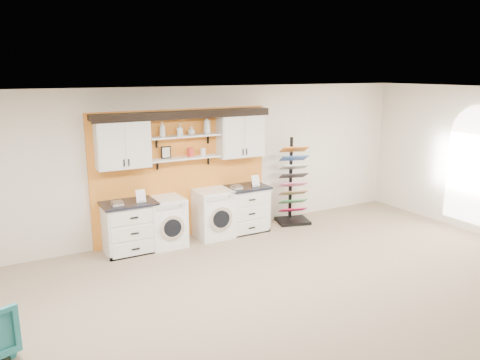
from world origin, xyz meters
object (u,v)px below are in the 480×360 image
base_cabinet_left (130,227)px  dryer (213,213)px  sample_rack (293,197)px  base_cabinet_right (244,209)px  washer (166,222)px

base_cabinet_left → dryer: size_ratio=1.00×
base_cabinet_left → dryer: (1.59, -0.00, 0.01)m
base_cabinet_left → sample_rack: 3.41m
base_cabinet_left → base_cabinet_right: 2.26m
base_cabinet_left → sample_rack: sample_rack is taller
base_cabinet_right → washer: (-1.61, -0.00, -0.01)m
sample_rack → base_cabinet_right: bearing=-164.6°
washer → dryer: (0.94, 0.00, 0.01)m
base_cabinet_left → sample_rack: size_ratio=0.52×
dryer → washer: bearing=180.0°
base_cabinet_right → sample_rack: sample_rack is taller
base_cabinet_right → dryer: bearing=-179.7°
base_cabinet_right → dryer: dryer is taller
base_cabinet_left → base_cabinet_right: size_ratio=0.99×
base_cabinet_right → dryer: 0.67m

